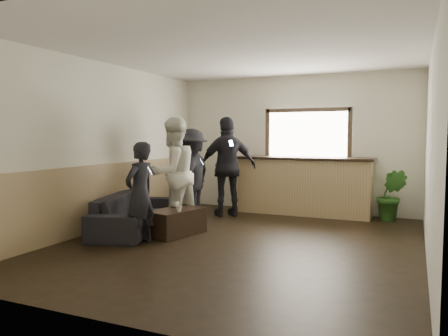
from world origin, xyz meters
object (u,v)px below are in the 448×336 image
at_px(cup_b, 179,209).
at_px(person_b, 173,173).
at_px(sofa, 133,213).
at_px(coffee_table, 176,222).
at_px(potted_plant, 391,195).
at_px(person_d, 228,167).
at_px(person_a, 140,193).
at_px(person_c, 192,174).
at_px(bar_counter, 304,182).
at_px(cup_a, 176,204).

distance_m(cup_b, person_b, 0.83).
distance_m(sofa, coffee_table, 0.81).
relative_size(cup_b, potted_plant, 0.10).
xyz_separation_m(person_b, person_d, (0.39, 1.43, 0.03)).
xyz_separation_m(person_a, person_b, (-0.10, 1.11, 0.19)).
bearing_deg(person_c, person_b, 1.32).
bearing_deg(coffee_table, person_a, -103.99).
height_order(potted_plant, person_b, person_b).
distance_m(cup_b, person_c, 1.48).
xyz_separation_m(bar_counter, coffee_table, (-1.43, -2.62, -0.44)).
height_order(coffee_table, person_d, person_d).
bearing_deg(coffee_table, cup_a, 121.71).
bearing_deg(person_b, person_a, 25.77).
xyz_separation_m(person_a, person_c, (-0.17, 1.92, 0.11)).
distance_m(bar_counter, cup_b, 3.06).
bearing_deg(bar_counter, person_b, -127.28).
relative_size(cup_b, person_a, 0.06).
relative_size(cup_b, person_c, 0.06).
bearing_deg(cup_b, person_a, -118.69).
distance_m(cup_b, potted_plant, 4.00).
xyz_separation_m(cup_a, person_c, (-0.24, 1.02, 0.40)).
relative_size(person_a, person_b, 0.79).
bearing_deg(cup_a, person_b, 127.97).
bearing_deg(potted_plant, person_d, -165.59).
distance_m(bar_counter, potted_plant, 1.65).
bearing_deg(sofa, bar_counter, -56.67).
height_order(cup_a, cup_b, cup_a).
bearing_deg(person_d, sofa, 23.66).
height_order(potted_plant, person_a, person_a).
height_order(person_b, person_d, person_d).
distance_m(coffee_table, person_b, 0.88).
height_order(cup_b, person_a, person_a).
bearing_deg(coffee_table, sofa, -176.73).
bearing_deg(person_d, potted_plant, 154.23).
height_order(coffee_table, person_b, person_b).
bearing_deg(cup_b, person_c, 109.95).
bearing_deg(bar_counter, sofa, -129.84).
bearing_deg(sofa, person_a, -154.11).
bearing_deg(person_a, cup_a, -178.11).
bearing_deg(cup_a, sofa, -162.08).
bearing_deg(bar_counter, person_d, -148.45).
distance_m(cup_a, person_a, 0.94).
bearing_deg(potted_plant, person_c, -158.05).
xyz_separation_m(sofa, person_b, (0.53, 0.43, 0.64)).
height_order(bar_counter, cup_a, bar_counter).
bearing_deg(cup_b, potted_plant, 42.81).
distance_m(potted_plant, person_d, 3.09).
distance_m(cup_a, person_d, 1.73).
height_order(coffee_table, potted_plant, potted_plant).
relative_size(coffee_table, person_a, 0.62).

